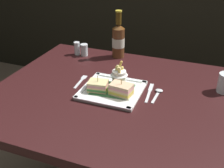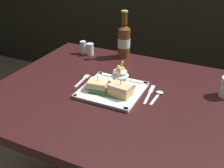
{
  "view_description": "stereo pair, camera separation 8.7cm",
  "coord_description": "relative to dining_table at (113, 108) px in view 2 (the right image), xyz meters",
  "views": [
    {
      "loc": [
        0.39,
        -1.03,
        1.38
      ],
      "look_at": [
        -0.0,
        -0.0,
        0.78
      ],
      "focal_mm": 44.16,
      "sensor_mm": 36.0,
      "label": 1
    },
    {
      "loc": [
        0.47,
        -1.0,
        1.38
      ],
      "look_at": [
        -0.0,
        -0.0,
        0.78
      ],
      "focal_mm": 44.16,
      "sensor_mm": 36.0,
      "label": 2
    }
  ],
  "objects": [
    {
      "name": "fork",
      "position": [
        -0.18,
        0.04,
        0.1
      ],
      "size": [
        0.03,
        0.14,
        0.0
      ],
      "color": "silver",
      "rests_on": "dining_table"
    },
    {
      "name": "sandwich_half_left",
      "position": [
        -0.06,
        -0.03,
        0.13
      ],
      "size": [
        0.1,
        0.08,
        0.08
      ],
      "color": "#E2B37E",
      "rests_on": "square_plate"
    },
    {
      "name": "fries_cup",
      "position": [
        0.01,
        0.06,
        0.16
      ],
      "size": [
        0.08,
        0.08,
        0.12
      ],
      "color": "white",
      "rests_on": "square_plate"
    },
    {
      "name": "knife",
      "position": [
        0.16,
        0.06,
        0.1
      ],
      "size": [
        0.03,
        0.18,
        0.0
      ],
      "color": "silver",
      "rests_on": "dining_table"
    },
    {
      "name": "square_plate",
      "position": [
        -0.0,
        -0.0,
        0.1
      ],
      "size": [
        0.27,
        0.27,
        0.02
      ],
      "color": "white",
      "rests_on": "dining_table"
    },
    {
      "name": "beer_bottle",
      "position": [
        -0.12,
        0.4,
        0.2
      ],
      "size": [
        0.07,
        0.07,
        0.27
      ],
      "color": "brown",
      "rests_on": "dining_table"
    },
    {
      "name": "spoon",
      "position": [
        0.2,
        0.06,
        0.1
      ],
      "size": [
        0.03,
        0.13,
        0.01
      ],
      "color": "silver",
      "rests_on": "dining_table"
    },
    {
      "name": "dining_table",
      "position": [
        0.0,
        0.0,
        0.0
      ],
      "size": [
        1.1,
        0.94,
        0.74
      ],
      "color": "black",
      "rests_on": "ground_plane"
    },
    {
      "name": "sandwich_half_right",
      "position": [
        0.05,
        -0.03,
        0.13
      ],
      "size": [
        0.1,
        0.08,
        0.08
      ],
      "color": "#DEB98C",
      "rests_on": "square_plate"
    },
    {
      "name": "pepper_shaker",
      "position": [
        -0.31,
        0.34,
        0.13
      ],
      "size": [
        0.04,
        0.04,
        0.07
      ],
      "color": "silver",
      "rests_on": "dining_table"
    },
    {
      "name": "salt_shaker",
      "position": [
        -0.36,
        0.34,
        0.13
      ],
      "size": [
        0.04,
        0.04,
        0.08
      ],
      "color": "silver",
      "rests_on": "dining_table"
    }
  ]
}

